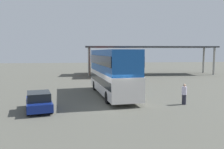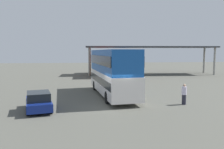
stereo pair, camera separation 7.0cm
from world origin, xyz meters
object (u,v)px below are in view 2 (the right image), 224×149
at_px(double_decker_main, 112,71).
at_px(pedestrian_waiting, 184,94).
at_px(double_decker_near_canopy, 102,62).
at_px(double_decker_mid_row, 123,62).
at_px(parked_hatchback, 39,101).

xyz_separation_m(double_decker_main, pedestrian_waiting, (5.16, -4.48, -1.55)).
height_order(double_decker_near_canopy, double_decker_mid_row, double_decker_near_canopy).
height_order(double_decker_main, pedestrian_waiting, double_decker_main).
bearing_deg(double_decker_mid_row, double_decker_main, 166.35).
bearing_deg(pedestrian_waiting, double_decker_mid_row, -162.07).
distance_m(double_decker_main, parked_hatchback, 7.90).
xyz_separation_m(double_decker_main, parked_hatchback, (-5.83, -5.05, -1.69)).
distance_m(double_decker_near_canopy, pedestrian_waiting, 24.04).
bearing_deg(double_decker_mid_row, pedestrian_waiting, -179.62).
relative_size(double_decker_near_canopy, pedestrian_waiting, 6.82).
xyz_separation_m(parked_hatchback, double_decker_mid_row, (10.39, 25.39, 1.56)).
relative_size(double_decker_mid_row, pedestrian_waiting, 6.54).
distance_m(double_decker_main, pedestrian_waiting, 7.01).
bearing_deg(double_decker_main, pedestrian_waiting, -136.89).
bearing_deg(double_decker_main, double_decker_mid_row, -18.60).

